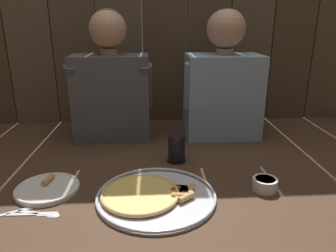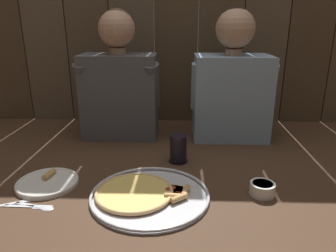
{
  "view_description": "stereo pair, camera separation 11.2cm",
  "coord_description": "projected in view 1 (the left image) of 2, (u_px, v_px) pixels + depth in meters",
  "views": [
    {
      "loc": [
        -0.1,
        -1.04,
        0.56
      ],
      "look_at": [
        -0.02,
        0.1,
        0.18
      ],
      "focal_mm": 33.57,
      "sensor_mm": 36.0,
      "label": 1
    },
    {
      "loc": [
        0.01,
        -1.04,
        0.56
      ],
      "look_at": [
        -0.02,
        0.1,
        0.18
      ],
      "focal_mm": 33.57,
      "sensor_mm": 36.0,
      "label": 2
    }
  ],
  "objects": [
    {
      "name": "ground_plane",
      "position": [
        176.0,
        180.0,
        1.17
      ],
      "size": [
        3.2,
        3.2,
        0.0
      ],
      "primitive_type": "plane",
      "color": "#422B1C"
    },
    {
      "name": "pizza_tray",
      "position": [
        152.0,
        195.0,
        1.05
      ],
      "size": [
        0.4,
        0.4,
        0.03
      ],
      "color": "silver",
      "rests_on": "ground"
    },
    {
      "name": "dinner_plate",
      "position": [
        47.0,
        188.0,
        1.09
      ],
      "size": [
        0.22,
        0.22,
        0.03
      ],
      "color": "white",
      "rests_on": "ground"
    },
    {
      "name": "drinking_glass",
      "position": [
        177.0,
        148.0,
        1.31
      ],
      "size": [
        0.08,
        0.08,
        0.12
      ],
      "color": "black",
      "rests_on": "ground"
    },
    {
      "name": "dipping_bowl",
      "position": [
        265.0,
        184.0,
        1.09
      ],
      "size": [
        0.09,
        0.09,
        0.04
      ],
      "color": "white",
      "rests_on": "ground"
    },
    {
      "name": "table_fork",
      "position": [
        17.0,
        211.0,
        0.98
      ],
      "size": [
        0.12,
        0.07,
        0.01
      ],
      "color": "silver",
      "rests_on": "ground"
    },
    {
      "name": "table_knife",
      "position": [
        32.0,
        214.0,
        0.96
      ],
      "size": [
        0.16,
        0.02,
        0.01
      ],
      "color": "silver",
      "rests_on": "ground"
    },
    {
      "name": "table_spoon",
      "position": [
        46.0,
        214.0,
        0.96
      ],
      "size": [
        0.14,
        0.05,
        0.01
      ],
      "color": "silver",
      "rests_on": "ground"
    },
    {
      "name": "diner_left",
      "position": [
        111.0,
        82.0,
        1.52
      ],
      "size": [
        0.4,
        0.22,
        0.62
      ],
      "color": "#4C4C51",
      "rests_on": "ground"
    },
    {
      "name": "diner_right",
      "position": [
        223.0,
        81.0,
        1.55
      ],
      "size": [
        0.4,
        0.24,
        0.63
      ],
      "color": "#849EB7",
      "rests_on": "ground"
    },
    {
      "name": "wooden_backdrop_wall",
      "position": [
        164.0,
        1.0,
        1.68
      ],
      "size": [
        2.19,
        0.03,
        1.34
      ],
      "color": "#483624",
      "rests_on": "ground"
    }
  ]
}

